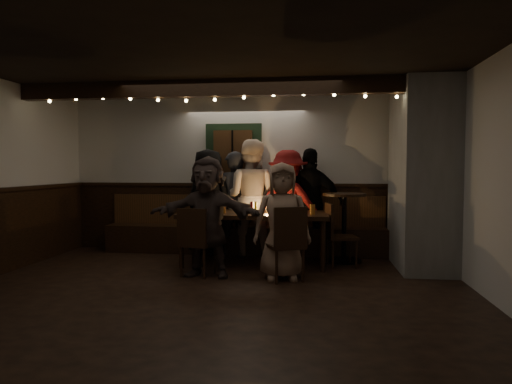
# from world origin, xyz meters

# --- Properties ---
(room) EXTENTS (6.02, 5.01, 2.62)m
(room) POSITION_xyz_m (1.07, 1.42, 1.07)
(room) COLOR black
(room) RESTS_ON ground
(dining_table) EXTENTS (2.13, 0.91, 0.92)m
(dining_table) POSITION_xyz_m (0.28, 1.40, 0.70)
(dining_table) COLOR black
(dining_table) RESTS_ON ground
(chair_near_left) EXTENTS (0.48, 0.48, 0.90)m
(chair_near_left) POSITION_xyz_m (-0.38, 0.56, 0.51)
(chair_near_left) COLOR black
(chair_near_left) RESTS_ON ground
(chair_near_right) EXTENTS (0.56, 0.56, 0.94)m
(chair_near_right) POSITION_xyz_m (0.83, 0.45, 0.53)
(chair_near_right) COLOR black
(chair_near_right) RESTS_ON ground
(chair_end) EXTENTS (0.48, 0.48, 0.91)m
(chair_end) POSITION_xyz_m (1.46, 1.40, 0.51)
(chair_end) COLOR black
(chair_end) RESTS_ON ground
(high_top) EXTENTS (0.65, 0.65, 1.03)m
(high_top) POSITION_xyz_m (1.60, 1.78, 0.65)
(high_top) COLOR black
(high_top) RESTS_ON ground
(person_a) EXTENTS (0.96, 0.78, 1.71)m
(person_a) POSITION_xyz_m (-0.55, 2.04, 0.86)
(person_a) COLOR black
(person_a) RESTS_ON ground
(person_b) EXTENTS (0.70, 0.56, 1.67)m
(person_b) POSITION_xyz_m (-0.14, 2.09, 0.84)
(person_b) COLOR #242429
(person_b) RESTS_ON ground
(person_c) EXTENTS (1.00, 0.83, 1.86)m
(person_c) POSITION_xyz_m (0.12, 2.14, 0.93)
(person_c) COLOR beige
(person_c) RESTS_ON ground
(person_d) EXTENTS (1.18, 0.80, 1.69)m
(person_d) POSITION_xyz_m (0.74, 2.03, 0.84)
(person_d) COLOR maroon
(person_d) RESTS_ON ground
(person_e) EXTENTS (1.07, 0.59, 1.72)m
(person_e) POSITION_xyz_m (1.10, 2.14, 0.86)
(person_e) COLOR black
(person_e) RESTS_ON ground
(person_f) EXTENTS (1.49, 0.58, 1.57)m
(person_f) POSITION_xyz_m (-0.23, 0.62, 0.78)
(person_f) COLOR #3B2E2B
(person_f) RESTS_ON ground
(person_g) EXTENTS (0.79, 0.58, 1.48)m
(person_g) POSITION_xyz_m (0.74, 0.60, 0.74)
(person_g) COLOR #9D7B65
(person_g) RESTS_ON ground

